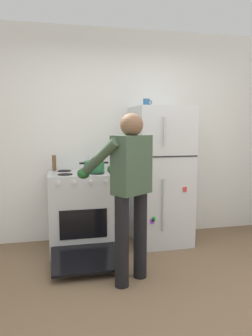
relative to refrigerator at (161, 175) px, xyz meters
The scene contains 8 objects.
ground 1.86m from the refrigerator, 108.04° to the right, with size 8.00×8.00×0.00m, color brown.
kitchen_wall_back 0.81m from the refrigerator, 143.35° to the left, with size 6.00×0.10×2.70m, color white.
refrigerator is the anchor object (origin of this frame).
stove_range 1.08m from the refrigerator, behind, with size 0.76×1.23×0.94m.
person_cook 1.15m from the refrigerator, 123.96° to the right, with size 0.70×0.76×1.60m.
red_pot 0.86m from the refrigerator, behind, with size 0.34×0.24×0.13m.
coffee_mug 0.92m from the refrigerator, 164.17° to the left, with size 0.11×0.08×0.10m.
pepper_mill 1.33m from the refrigerator, behind, with size 0.05×0.05×0.19m, color brown.
Camera 1 is at (-0.80, -2.29, 1.50)m, focal length 34.83 mm.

